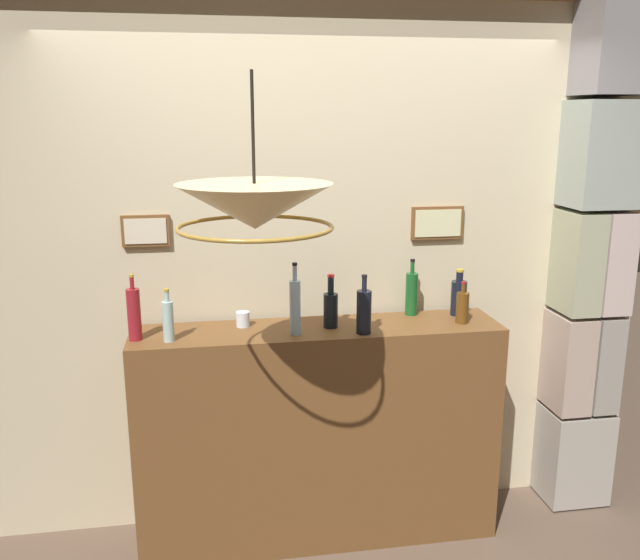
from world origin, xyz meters
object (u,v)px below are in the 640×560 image
object	(u,v)px
liquor_bottle_vodka	(462,307)
liquor_bottle_scotch	(459,297)
liquor_bottle_whiskey	(295,306)
liquor_bottle_brandy	(412,293)
glass_tumbler_rocks	(243,319)
liquor_bottle_rum	(168,320)
liquor_bottle_bourbon	(134,314)
liquor_bottle_rye	(331,308)
pendant_lamp	(255,208)
liquor_bottle_vermouth	(364,311)

from	to	relation	value
liquor_bottle_vodka	liquor_bottle_scotch	bearing A→B (deg)	77.07
liquor_bottle_whiskey	liquor_bottle_scotch	bearing A→B (deg)	11.26
liquor_bottle_brandy	glass_tumbler_rocks	distance (m)	0.87
liquor_bottle_rum	glass_tumbler_rocks	bearing A→B (deg)	25.55
glass_tumbler_rocks	liquor_bottle_bourbon	bearing A→B (deg)	-166.39
liquor_bottle_whiskey	liquor_bottle_rum	size ratio (longest dim) A/B	1.40
liquor_bottle_whiskey	liquor_bottle_rye	world-z (taller)	liquor_bottle_whiskey
liquor_bottle_whiskey	liquor_bottle_scotch	world-z (taller)	liquor_bottle_whiskey
glass_tumbler_rocks	pendant_lamp	bearing A→B (deg)	-88.11
liquor_bottle_brandy	liquor_bottle_vodka	distance (m)	0.28
glass_tumbler_rocks	liquor_bottle_vermouth	bearing A→B (deg)	-19.88
liquor_bottle_bourbon	pendant_lamp	xyz separation A→B (m)	(0.52, -0.58, 0.55)
pendant_lamp	liquor_bottle_vermouth	bearing A→B (deg)	42.84
liquor_bottle_brandy	glass_tumbler_rocks	bearing A→B (deg)	-176.29
liquor_bottle_brandy	glass_tumbler_rocks	xyz separation A→B (m)	(-0.87, -0.06, -0.08)
liquor_bottle_rye	liquor_bottle_vodka	xyz separation A→B (m)	(0.66, -0.04, -0.02)
liquor_bottle_whiskey	glass_tumbler_rocks	size ratio (longest dim) A/B	4.70
liquor_bottle_vodka	liquor_bottle_rum	bearing A→B (deg)	-178.24
liquor_bottle_brandy	liquor_bottle_vermouth	xyz separation A→B (m)	(-0.31, -0.26, -0.01)
liquor_bottle_vermouth	glass_tumbler_rocks	world-z (taller)	liquor_bottle_vermouth
liquor_bottle_brandy	liquor_bottle_rye	xyz separation A→B (m)	(-0.45, -0.14, -0.02)
liquor_bottle_vermouth	liquor_bottle_bourbon	world-z (taller)	liquor_bottle_bourbon
liquor_bottle_whiskey	pendant_lamp	bearing A→B (deg)	-111.78
liquor_bottle_brandy	liquor_bottle_scotch	xyz separation A→B (m)	(0.24, -0.05, -0.02)
liquor_bottle_whiskey	liquor_bottle_bourbon	size ratio (longest dim) A/B	1.12
glass_tumbler_rocks	liquor_bottle_rum	bearing A→B (deg)	-154.45
liquor_bottle_rye	glass_tumbler_rocks	distance (m)	0.43
liquor_bottle_vermouth	liquor_bottle_whiskey	xyz separation A→B (m)	(-0.32, 0.04, 0.03)
liquor_bottle_scotch	glass_tumbler_rocks	xyz separation A→B (m)	(-1.11, -0.01, -0.06)
liquor_bottle_brandy	pendant_lamp	size ratio (longest dim) A/B	0.50
liquor_bottle_vermouth	liquor_bottle_vodka	distance (m)	0.53
pendant_lamp	liquor_bottle_bourbon	bearing A→B (deg)	132.12
pendant_lamp	liquor_bottle_scotch	bearing A→B (deg)	33.16
liquor_bottle_bourbon	glass_tumbler_rocks	distance (m)	0.52
liquor_bottle_vermouth	liquor_bottle_rye	size ratio (longest dim) A/B	1.08
liquor_bottle_whiskey	liquor_bottle_rye	xyz separation A→B (m)	(0.18, 0.08, -0.04)
liquor_bottle_scotch	liquor_bottle_bourbon	xyz separation A→B (m)	(-1.60, -0.13, 0.03)
liquor_bottle_vermouth	liquor_bottle_vodka	size ratio (longest dim) A/B	1.35
liquor_bottle_whiskey	pendant_lamp	size ratio (longest dim) A/B	0.59
liquor_bottle_bourbon	liquor_bottle_whiskey	bearing A→B (deg)	-3.23
liquor_bottle_bourbon	pendant_lamp	world-z (taller)	pendant_lamp
pendant_lamp	liquor_bottle_rum	bearing A→B (deg)	124.69
liquor_bottle_vermouth	pendant_lamp	bearing A→B (deg)	-137.16
liquor_bottle_vodka	liquor_bottle_vermouth	bearing A→B (deg)	-171.23
liquor_bottle_scotch	pendant_lamp	size ratio (longest dim) A/B	0.41
liquor_bottle_bourbon	glass_tumbler_rocks	size ratio (longest dim) A/B	4.21
pendant_lamp	liquor_bottle_rye	bearing A→B (deg)	57.03
liquor_bottle_bourbon	liquor_bottle_scotch	bearing A→B (deg)	4.69
liquor_bottle_scotch	pendant_lamp	distance (m)	1.42
liquor_bottle_whiskey	pendant_lamp	world-z (taller)	pendant_lamp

